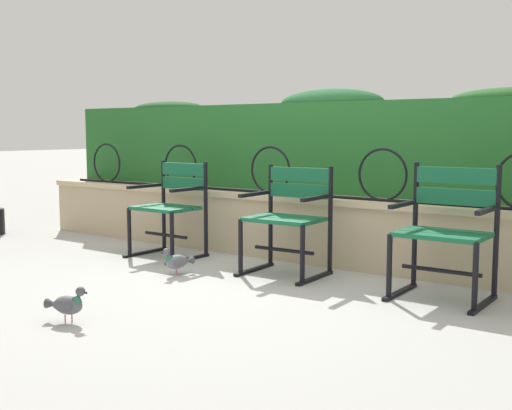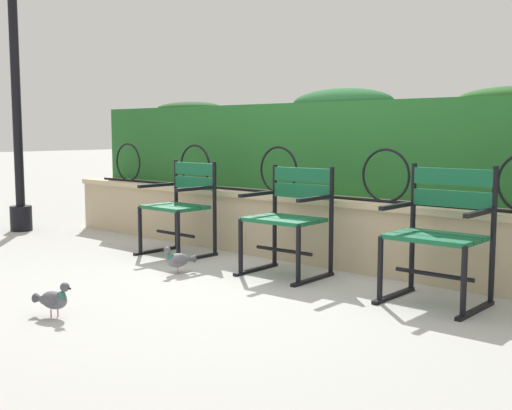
{
  "view_description": "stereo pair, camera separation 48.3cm",
  "coord_description": "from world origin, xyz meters",
  "views": [
    {
      "loc": [
        2.94,
        -3.92,
        1.12
      ],
      "look_at": [
        0.0,
        0.09,
        0.55
      ],
      "focal_mm": 45.75,
      "sensor_mm": 36.0,
      "label": 1
    },
    {
      "loc": [
        3.31,
        -3.62,
        1.12
      ],
      "look_at": [
        0.0,
        0.09,
        0.55
      ],
      "focal_mm": 45.75,
      "sensor_mm": 36.0,
      "label": 2
    }
  ],
  "objects": [
    {
      "name": "park_chair_right",
      "position": [
        1.43,
        0.29,
        0.47
      ],
      "size": [
        0.61,
        0.53,
        0.9
      ],
      "color": "#145B38",
      "rests_on": "ground"
    },
    {
      "name": "park_chair_left",
      "position": [
        -1.08,
        0.29,
        0.46
      ],
      "size": [
        0.58,
        0.53,
        0.84
      ],
      "color": "#145B38",
      "rests_on": "ground"
    },
    {
      "name": "iron_arch_fence",
      "position": [
        -0.28,
        0.76,
        0.74
      ],
      "size": [
        5.82,
        0.02,
        0.42
      ],
      "color": "black",
      "rests_on": "stone_wall"
    },
    {
      "name": "hedge_row",
      "position": [
        -0.0,
        1.25,
        1.0
      ],
      "size": [
        6.21,
        0.47,
        0.93
      ],
      "color": "#236028",
      "rests_on": "stone_wall"
    },
    {
      "name": "stone_wall",
      "position": [
        0.0,
        0.84,
        0.29
      ],
      "size": [
        6.34,
        0.41,
        0.57
      ],
      "color": "tan",
      "rests_on": "ground"
    },
    {
      "name": "pigeon_far_side",
      "position": [
        -0.15,
        -1.58,
        0.11
      ],
      "size": [
        0.29,
        0.14,
        0.22
      ],
      "color": "#5B5B66",
      "rests_on": "ground"
    },
    {
      "name": "park_chair_centre",
      "position": [
        0.17,
        0.3,
        0.46
      ],
      "size": [
        0.61,
        0.54,
        0.84
      ],
      "color": "#145B38",
      "rests_on": "ground"
    },
    {
      "name": "ground_plane",
      "position": [
        0.0,
        0.0,
        0.0
      ],
      "size": [
        60.0,
        60.0,
        0.0
      ],
      "primitive_type": "plane",
      "color": "#ADADA8"
    },
    {
      "name": "pigeon_near_chairs",
      "position": [
        -0.5,
        -0.26,
        0.11
      ],
      "size": [
        0.14,
        0.29,
        0.22
      ],
      "color": "slate",
      "rests_on": "ground"
    }
  ]
}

